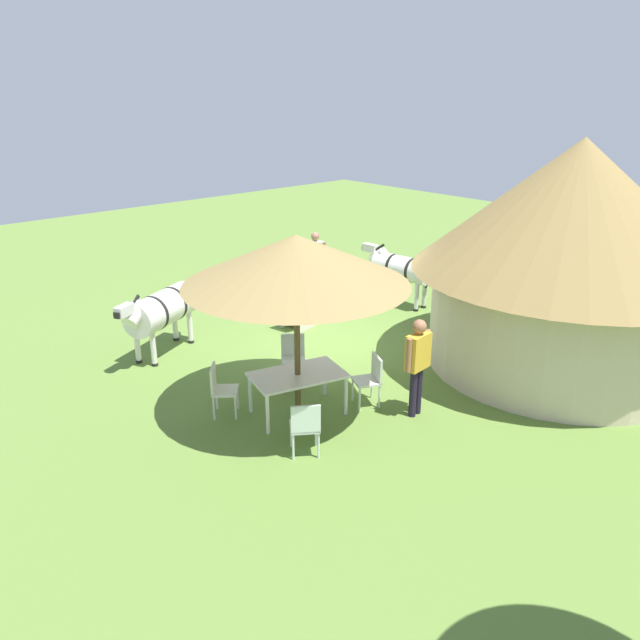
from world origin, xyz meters
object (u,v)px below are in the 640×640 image
patio_chair_west_end (371,377)px  patio_chair_near_lawn (293,354)px  thatched_hut (570,248)px  patio_chair_near_hut (305,425)px  zebra_nearest_camera (161,310)px  striped_lounge_chair (297,317)px  standing_watcher (315,256)px  patio_chair_east_end (220,387)px  patio_dining_table (298,378)px  zebra_by_umbrella (400,268)px  guest_beside_umbrella (418,359)px  shade_umbrella (296,260)px

patio_chair_west_end → patio_chair_near_lawn: bearing=40.1°
thatched_hut → patio_chair_near_lawn: size_ratio=6.57×
patio_chair_near_hut → zebra_nearest_camera: 4.92m
patio_chair_near_lawn → zebra_nearest_camera: size_ratio=0.41×
thatched_hut → striped_lounge_chair: (2.54, -5.02, -2.12)m
standing_watcher → striped_lounge_chair: 2.77m
thatched_hut → patio_chair_east_end: size_ratio=6.57×
standing_watcher → patio_dining_table: bearing=106.3°
patio_chair_east_end → patio_chair_west_end: 2.59m
patio_chair_near_hut → patio_chair_west_end: (-1.93, -0.48, 0.00)m
patio_dining_table → standing_watcher: 6.72m
zebra_nearest_camera → zebra_by_umbrella: (-6.06, 1.19, -0.02)m
zebra_by_umbrella → thatched_hut: bearing=-100.3°
thatched_hut → patio_chair_near_hut: size_ratio=6.57×
patio_chair_west_end → guest_beside_umbrella: 0.97m
patio_chair_east_end → standing_watcher: 6.94m
guest_beside_umbrella → standing_watcher: bearing=-122.9°
shade_umbrella → patio_chair_near_hut: 2.55m
patio_chair_near_lawn → patio_chair_near_hut: 2.61m
patio_chair_near_hut → standing_watcher: size_ratio=0.55×
patio_chair_near_lawn → zebra_by_umbrella: 5.12m
patio_chair_near_lawn → patio_chair_near_hut: bearing=90.5°
thatched_hut → zebra_nearest_camera: size_ratio=2.70×
patio_chair_near_lawn → standing_watcher: (-3.91, -3.75, 0.47)m
zebra_nearest_camera → patio_dining_table: bearing=161.2°
patio_chair_east_end → zebra_nearest_camera: zebra_nearest_camera is taller
patio_chair_near_lawn → guest_beside_umbrella: size_ratio=0.52×
patio_chair_west_end → striped_lounge_chair: (-1.44, -3.70, -0.27)m
patio_chair_west_end → zebra_nearest_camera: zebra_nearest_camera is taller
striped_lounge_chair → patio_chair_east_end: bearing=-68.2°
patio_chair_east_end → patio_chair_west_end: size_ratio=1.00×
patio_dining_table → patio_chair_east_end: size_ratio=1.92×
guest_beside_umbrella → zebra_by_umbrella: 5.78m
shade_umbrella → patio_chair_east_end: size_ratio=4.04×
patio_chair_near_lawn → zebra_by_umbrella: size_ratio=0.40×
patio_chair_near_lawn → zebra_by_umbrella: zebra_by_umbrella is taller
thatched_hut → shade_umbrella: 5.50m
patio_dining_table → standing_watcher: standing_watcher is taller
shade_umbrella → standing_watcher: size_ratio=2.21×
patio_dining_table → standing_watcher: size_ratio=1.05×
patio_chair_near_hut → guest_beside_umbrella: 2.28m
standing_watcher → zebra_nearest_camera: standing_watcher is taller
patio_chair_west_end → zebra_by_umbrella: zebra_by_umbrella is taller
patio_dining_table → striped_lounge_chair: bearing=-130.0°
patio_chair_east_end → standing_watcher: standing_watcher is taller
patio_dining_table → patio_chair_near_hut: (0.76, 1.06, -0.14)m
guest_beside_umbrella → striped_lounge_chair: 4.69m
striped_lounge_chair → zebra_by_umbrella: bearing=70.5°
standing_watcher → zebra_nearest_camera: 5.21m
thatched_hut → striped_lounge_chair: 6.01m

